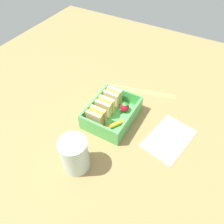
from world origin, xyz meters
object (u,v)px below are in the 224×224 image
object	(u,v)px
carrot_stick_far_left	(114,125)
chopstick_pair	(142,91)
sandwich_center	(113,97)
drinking_glass	(76,155)
strawberry_far_left	(125,107)
folded_napkin	(169,138)
sandwich_center_left	(105,107)
sandwich_left	(96,117)

from	to	relation	value
carrot_stick_far_left	chopstick_pair	world-z (taller)	carrot_stick_far_left
sandwich_center	drinking_glass	bearing A→B (deg)	-173.41
strawberry_far_left	chopstick_pair	distance (cm)	11.59
carrot_stick_far_left	chopstick_pair	bearing A→B (deg)	-1.30
chopstick_pair	folded_napkin	distance (cm)	19.55
sandwich_center	carrot_stick_far_left	bearing A→B (deg)	-147.57
sandwich_center_left	sandwich_center	bearing A→B (deg)	0.00
sandwich_center_left	strawberry_far_left	world-z (taller)	sandwich_center_left
sandwich_center_left	strawberry_far_left	xyz separation A→B (cm)	(3.52, -4.57, -1.04)
sandwich_left	strawberry_far_left	bearing A→B (deg)	-29.59
chopstick_pair	drinking_glass	xyz separation A→B (cm)	(-32.19, 2.72, 4.31)
sandwich_center	drinking_glass	xyz separation A→B (cm)	(-21.86, -2.53, 0.98)
sandwich_left	drinking_glass	xyz separation A→B (cm)	(-12.80, -2.53, 0.98)
chopstick_pair	folded_napkin	size ratio (longest dim) A/B	1.52
carrot_stick_far_left	strawberry_far_left	size ratio (longest dim) A/B	1.62
sandwich_center	strawberry_far_left	world-z (taller)	sandwich_center
sandwich_center	strawberry_far_left	distance (cm)	4.80
sandwich_center_left	drinking_glass	bearing A→B (deg)	-171.71
sandwich_left	carrot_stick_far_left	size ratio (longest dim) A/B	0.95
sandwich_left	sandwich_center	bearing A→B (deg)	0.00
sandwich_center_left	drinking_glass	distance (cm)	17.55
carrot_stick_far_left	folded_napkin	xyz separation A→B (cm)	(4.28, -14.37, -1.58)
sandwich_left	drinking_glass	bearing A→B (deg)	-168.84
carrot_stick_far_left	drinking_glass	world-z (taller)	drinking_glass
carrot_stick_far_left	sandwich_center_left	bearing A→B (deg)	57.43
sandwich_left	chopstick_pair	distance (cm)	20.36
sandwich_center	chopstick_pair	distance (cm)	12.06
carrot_stick_far_left	folded_napkin	world-z (taller)	carrot_stick_far_left
drinking_glass	folded_napkin	bearing A→B (deg)	-42.03
sandwich_center	sandwich_center_left	bearing A→B (deg)	180.00
folded_napkin	chopstick_pair	bearing A→B (deg)	45.59
sandwich_center_left	chopstick_pair	size ratio (longest dim) A/B	0.23
carrot_stick_far_left	strawberry_far_left	world-z (taller)	strawberry_far_left
sandwich_center	folded_napkin	xyz separation A→B (cm)	(-3.35, -19.22, -3.48)
strawberry_far_left	chopstick_pair	size ratio (longest dim) A/B	0.15
sandwich_center_left	drinking_glass	world-z (taller)	drinking_glass
sandwich_center	strawberry_far_left	size ratio (longest dim) A/B	1.53
sandwich_left	strawberry_far_left	xyz separation A→B (cm)	(8.05, -4.57, -1.04)
sandwich_center_left	carrot_stick_far_left	bearing A→B (deg)	-122.57
sandwich_center_left	drinking_glass	xyz separation A→B (cm)	(-17.33, -2.53, 0.98)
sandwich_left	carrot_stick_far_left	distance (cm)	5.40
drinking_glass	carrot_stick_far_left	bearing A→B (deg)	-9.25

